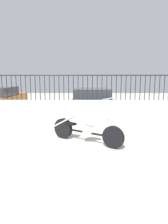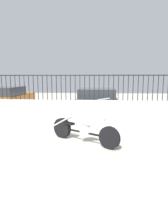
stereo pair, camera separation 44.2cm
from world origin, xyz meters
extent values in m
cube|color=beige|center=(0.00, 3.11, 0.49)|extent=(10.50, 0.18, 0.98)
cylinder|color=black|center=(-1.21, 3.11, 1.44)|extent=(0.02, 0.02, 0.91)
cylinder|color=black|center=(-1.03, 3.11, 1.44)|extent=(0.02, 0.02, 0.91)
cylinder|color=black|center=(-0.86, 3.11, 1.44)|extent=(0.02, 0.02, 0.91)
cylinder|color=black|center=(-0.69, 3.11, 1.44)|extent=(0.02, 0.02, 0.91)
cylinder|color=black|center=(-0.52, 3.11, 1.44)|extent=(0.02, 0.02, 0.91)
cylinder|color=black|center=(-0.34, 3.11, 1.44)|extent=(0.02, 0.02, 0.91)
cylinder|color=black|center=(-0.17, 3.11, 1.44)|extent=(0.02, 0.02, 0.91)
cylinder|color=black|center=(0.00, 3.11, 1.44)|extent=(0.02, 0.02, 0.91)
cylinder|color=black|center=(0.17, 3.11, 1.44)|extent=(0.02, 0.02, 0.91)
cylinder|color=black|center=(0.34, 3.11, 1.44)|extent=(0.02, 0.02, 0.91)
cylinder|color=black|center=(0.52, 3.11, 1.44)|extent=(0.02, 0.02, 0.91)
cylinder|color=black|center=(0.69, 3.11, 1.44)|extent=(0.02, 0.02, 0.91)
cylinder|color=black|center=(0.86, 3.11, 1.44)|extent=(0.02, 0.02, 0.91)
cylinder|color=black|center=(1.03, 3.11, 1.44)|extent=(0.02, 0.02, 0.91)
cylinder|color=black|center=(1.21, 3.11, 1.44)|extent=(0.02, 0.02, 0.91)
cylinder|color=black|center=(1.38, 3.11, 1.44)|extent=(0.02, 0.02, 0.91)
cylinder|color=black|center=(1.55, 3.11, 1.44)|extent=(0.02, 0.02, 0.91)
cylinder|color=black|center=(1.72, 3.11, 1.44)|extent=(0.02, 0.02, 0.91)
cylinder|color=black|center=(1.89, 3.11, 1.44)|extent=(0.02, 0.02, 0.91)
cylinder|color=black|center=(2.07, 3.11, 1.44)|extent=(0.02, 0.02, 0.91)
cylinder|color=black|center=(2.24, 3.11, 1.44)|extent=(0.02, 0.02, 0.91)
cylinder|color=black|center=(2.41, 3.11, 1.44)|extent=(0.02, 0.02, 0.91)
cylinder|color=black|center=(2.58, 3.11, 1.44)|extent=(0.02, 0.02, 0.91)
cylinder|color=black|center=(2.75, 3.11, 1.44)|extent=(0.02, 0.02, 0.91)
cylinder|color=black|center=(2.93, 3.11, 1.44)|extent=(0.02, 0.02, 0.91)
cylinder|color=black|center=(3.10, 3.11, 1.44)|extent=(0.02, 0.02, 0.91)
cylinder|color=black|center=(3.27, 3.11, 1.44)|extent=(0.02, 0.02, 0.91)
cylinder|color=black|center=(3.44, 3.11, 1.44)|extent=(0.02, 0.02, 0.91)
cylinder|color=black|center=(3.62, 3.11, 1.44)|extent=(0.02, 0.02, 0.91)
cylinder|color=black|center=(3.79, 3.11, 1.44)|extent=(0.02, 0.02, 0.91)
cylinder|color=black|center=(3.96, 3.11, 1.44)|extent=(0.02, 0.02, 0.91)
cylinder|color=black|center=(4.13, 3.11, 1.44)|extent=(0.02, 0.02, 0.91)
cylinder|color=black|center=(4.30, 3.11, 1.44)|extent=(0.02, 0.02, 0.91)
cylinder|color=black|center=(4.48, 3.11, 1.44)|extent=(0.02, 0.02, 0.91)
cylinder|color=black|center=(4.65, 3.11, 1.44)|extent=(0.02, 0.02, 0.91)
cylinder|color=black|center=(4.82, 3.11, 1.44)|extent=(0.02, 0.02, 0.91)
cylinder|color=black|center=(0.00, 3.11, 1.88)|extent=(10.50, 0.04, 0.04)
cylinder|color=black|center=(2.70, 0.76, 0.29)|extent=(0.54, 0.39, 0.59)
cylinder|color=black|center=(1.33, 1.65, 0.29)|extent=(0.57, 0.44, 0.60)
cylinder|color=black|center=(2.01, 1.20, 0.29)|extent=(1.29, 0.87, 0.06)
cube|color=silver|center=(2.05, 1.18, 0.39)|extent=(0.28, 0.18, 0.24)
ellipsoid|color=white|center=(2.16, 1.11, 0.59)|extent=(0.49, 0.41, 0.18)
cube|color=black|center=(1.58, 1.49, 0.47)|extent=(0.32, 0.29, 0.06)
cylinder|color=silver|center=(2.62, 0.81, 0.54)|extent=(0.21, 0.16, 0.51)
sphere|color=silver|center=(2.57, 0.84, 0.77)|extent=(0.11, 0.11, 0.11)
cylinder|color=silver|center=(2.55, 0.85, 1.03)|extent=(0.03, 0.03, 0.46)
cylinder|color=silver|center=(2.55, 0.85, 1.26)|extent=(0.31, 0.45, 0.03)
cylinder|color=silver|center=(1.33, 1.56, 0.51)|extent=(0.71, 0.48, 0.46)
cylinder|color=silver|center=(1.41, 1.68, 0.51)|extent=(0.71, 0.48, 0.46)
cylinder|color=black|center=(-3.17, 7.01, 0.32)|extent=(0.14, 0.64, 0.64)
cylinder|color=black|center=(-1.57, 7.08, 0.32)|extent=(0.14, 0.64, 0.64)
cylinder|color=black|center=(-1.46, 4.25, 0.32)|extent=(0.14, 0.64, 0.64)
cube|color=orange|center=(-2.32, 5.63, 0.59)|extent=(1.89, 4.62, 0.69)
cube|color=#2D3338|center=(-2.31, 5.40, 1.14)|extent=(1.63, 2.25, 0.42)
cylinder|color=black|center=(1.46, 7.07, 0.32)|extent=(0.12, 0.64, 0.64)
cylinder|color=black|center=(3.23, 7.03, 0.32)|extent=(0.12, 0.64, 0.64)
cylinder|color=black|center=(1.41, 4.45, 0.32)|extent=(0.12, 0.64, 0.64)
cylinder|color=black|center=(3.18, 4.41, 0.32)|extent=(0.12, 0.64, 0.64)
cube|color=#38383D|center=(2.32, 5.74, 0.53)|extent=(1.97, 4.26, 0.58)
cube|color=#2D3338|center=(2.32, 5.53, 1.05)|extent=(1.74, 2.06, 0.47)
camera|label=1|loc=(2.01, -4.13, 1.77)|focal=32.00mm
camera|label=2|loc=(2.45, -4.11, 1.77)|focal=32.00mm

